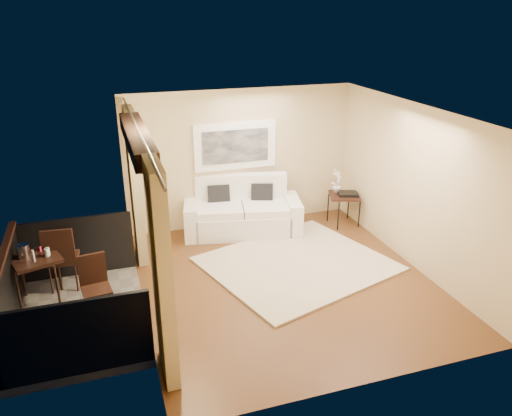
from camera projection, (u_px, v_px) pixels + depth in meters
floor at (285, 281)px, 8.03m from camera, size 5.00×5.00×0.00m
room_shell at (137, 138)px, 6.48m from camera, size 5.00×6.40×5.00m
balcony at (67, 307)px, 7.02m from camera, size 1.81×2.60×1.17m
curtains at (146, 221)px, 6.93m from camera, size 0.16×4.80×2.64m
artwork at (235, 146)px, 9.56m from camera, size 1.62×0.07×0.92m
rug at (297, 264)px, 8.53m from camera, size 3.45×3.21×0.04m
sofa at (242, 213)px, 9.71m from camera, size 2.37×1.39×1.07m
side_table at (344, 197)px, 9.93m from camera, size 0.74×0.74×0.63m
tray at (348, 194)px, 9.89m from camera, size 0.45×0.39×0.05m
orchid at (337, 181)px, 9.90m from camera, size 0.32×0.31×0.51m
bistro_table at (36, 262)px, 7.23m from camera, size 0.80×0.80×0.75m
balcony_chair_far at (61, 254)px, 7.56m from camera, size 0.50×0.51×1.06m
balcony_chair_near at (94, 281)px, 7.03m from camera, size 0.44×0.44×0.90m
ice_bucket at (23, 251)px, 7.16m from camera, size 0.18×0.18×0.20m
candle at (42, 249)px, 7.36m from camera, size 0.06×0.06×0.07m
vase at (33, 256)px, 7.03m from camera, size 0.04×0.04×0.18m
glass_a at (47, 253)px, 7.19m from camera, size 0.06×0.06×0.12m
glass_b at (48, 252)px, 7.23m from camera, size 0.06×0.06×0.12m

